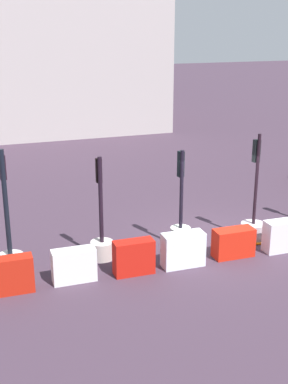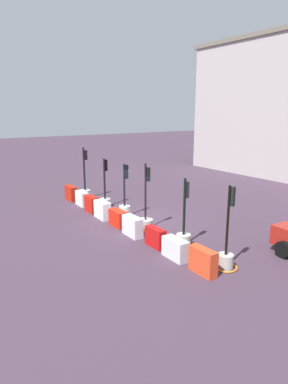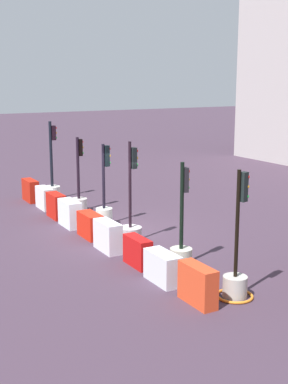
# 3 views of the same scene
# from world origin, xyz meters

# --- Properties ---
(ground_plane) EXTENTS (120.00, 120.00, 0.00)m
(ground_plane) POSITION_xyz_m (0.00, 0.00, 0.00)
(ground_plane) COLOR #3F2E3E
(traffic_light_0) EXTENTS (0.95, 0.95, 3.24)m
(traffic_light_0) POSITION_xyz_m (-5.81, -0.13, 0.53)
(traffic_light_0) COLOR silver
(traffic_light_0) RESTS_ON ground_plane
(traffic_light_1) EXTENTS (0.62, 0.62, 2.82)m
(traffic_light_1) POSITION_xyz_m (-3.41, 0.05, 0.55)
(traffic_light_1) COLOR beige
(traffic_light_1) RESTS_ON ground_plane
(traffic_light_2) EXTENTS (0.57, 0.57, 2.81)m
(traffic_light_2) POSITION_xyz_m (-1.15, 0.03, 0.60)
(traffic_light_2) COLOR silver
(traffic_light_2) RESTS_ON ground_plane
(traffic_light_3) EXTENTS (0.93, 0.93, 3.13)m
(traffic_light_3) POSITION_xyz_m (1.07, -0.15, 0.45)
(traffic_light_3) COLOR #B5A9AE
(traffic_light_3) RESTS_ON ground_plane
(traffic_light_4) EXTENTS (0.89, 0.89, 2.83)m
(traffic_light_4) POSITION_xyz_m (3.55, 0.08, 0.49)
(traffic_light_4) COLOR #B5B6A3
(traffic_light_4) RESTS_ON ground_plane
(traffic_light_5) EXTENTS (0.87, 0.87, 3.00)m
(traffic_light_5) POSITION_xyz_m (5.98, -0.04, 0.50)
(traffic_light_5) COLOR #ACA9A1
(traffic_light_5) RESTS_ON ground_plane
(construction_barrier_0) EXTENTS (1.12, 0.40, 0.89)m
(construction_barrier_0) POSITION_xyz_m (-5.93, -1.04, 0.45)
(construction_barrier_0) COLOR red
(construction_barrier_0) RESTS_ON ground_plane
(construction_barrier_1) EXTENTS (1.07, 0.40, 0.84)m
(construction_barrier_1) POSITION_xyz_m (-4.38, -0.98, 0.42)
(construction_barrier_1) COLOR silver
(construction_barrier_1) RESTS_ON ground_plane
(construction_barrier_2) EXTENTS (1.02, 0.41, 0.89)m
(construction_barrier_2) POSITION_xyz_m (-2.88, -1.07, 0.44)
(construction_barrier_2) COLOR red
(construction_barrier_2) RESTS_ON ground_plane
(construction_barrier_3) EXTENTS (1.10, 0.47, 0.90)m
(construction_barrier_3) POSITION_xyz_m (-1.54, -1.08, 0.45)
(construction_barrier_3) COLOR white
(construction_barrier_3) RESTS_ON ground_plane
(construction_barrier_4) EXTENTS (1.11, 0.49, 0.78)m
(construction_barrier_4) POSITION_xyz_m (-0.03, -1.00, 0.39)
(construction_barrier_4) COLOR red
(construction_barrier_4) RESTS_ON ground_plane
(construction_barrier_5) EXTENTS (1.12, 0.45, 0.88)m
(construction_barrier_5) POSITION_xyz_m (1.46, -1.11, 0.44)
(construction_barrier_5) COLOR silver
(construction_barrier_5) RESTS_ON ground_plane
(construction_barrier_6) EXTENTS (1.05, 0.37, 0.80)m
(construction_barrier_6) POSITION_xyz_m (3.02, -0.98, 0.40)
(construction_barrier_6) COLOR red
(construction_barrier_6) RESTS_ON ground_plane
(construction_barrier_7) EXTENTS (1.13, 0.48, 0.77)m
(construction_barrier_7) POSITION_xyz_m (4.37, -1.02, 0.39)
(construction_barrier_7) COLOR silver
(construction_barrier_7) RESTS_ON ground_plane
(construction_barrier_8) EXTENTS (1.08, 0.39, 0.90)m
(construction_barrier_8) POSITION_xyz_m (5.84, -1.01, 0.45)
(construction_barrier_8) COLOR red
(construction_barrier_8) RESTS_ON ground_plane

